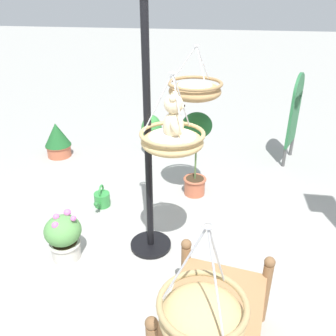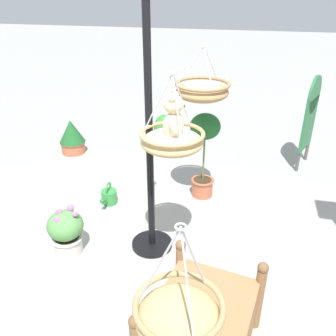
{
  "view_description": "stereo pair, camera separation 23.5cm",
  "coord_description": "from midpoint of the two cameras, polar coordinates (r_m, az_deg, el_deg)",
  "views": [
    {
      "loc": [
        2.9,
        0.45,
        2.58
      ],
      "look_at": [
        0.01,
        0.03,
        1.05
      ],
      "focal_mm": 38.35,
      "sensor_mm": 36.0,
      "label": 1
    },
    {
      "loc": [
        2.86,
        0.68,
        2.58
      ],
      "look_at": [
        0.01,
        0.03,
        1.05
      ],
      "focal_mm": 38.35,
      "sensor_mm": 36.0,
      "label": 2
    }
  ],
  "objects": [
    {
      "name": "watering_can",
      "position": [
        4.69,
        -11.89,
        -4.88
      ],
      "size": [
        0.35,
        0.2,
        0.3
      ],
      "color": "#338C3F",
      "rests_on": "ground"
    },
    {
      "name": "hanging_basket_with_teddy",
      "position": [
        3.15,
        -1.46,
        4.43
      ],
      "size": [
        0.58,
        0.58,
        0.69
      ],
      "color": "tan"
    },
    {
      "name": "potted_plant_fern_front",
      "position": [
        6.14,
        -18.22,
        4.27
      ],
      "size": [
        0.42,
        0.42,
        0.57
      ],
      "color": "#BC6042",
      "rests_on": "ground"
    },
    {
      "name": "display_sign_board",
      "position": [
        5.77,
        18.43,
        8.64
      ],
      "size": [
        0.53,
        0.24,
        1.41
      ],
      "color": "#286B3D",
      "rests_on": "ground"
    },
    {
      "name": "hanging_basket_right_low",
      "position": [
        2.1,
        2.01,
        -22.39
      ],
      "size": [
        0.5,
        0.5,
        0.73
      ],
      "color": "tan"
    },
    {
      "name": "wooden_planter_box",
      "position": [
        2.96,
        4.79,
        -23.59
      ],
      "size": [
        1.01,
        0.9,
        0.68
      ],
      "color": "#9E7047",
      "rests_on": "ground"
    },
    {
      "name": "hanging_basket_left_high",
      "position": [
        4.04,
        2.61,
        12.31
      ],
      "size": [
        0.61,
        0.61,
        0.59
      ],
      "color": "#A37F51"
    },
    {
      "name": "potted_plant_bushy_green",
      "position": [
        4.58,
        3.03,
        3.5
      ],
      "size": [
        0.38,
        0.38,
        1.15
      ],
      "color": "#BC6042",
      "rests_on": "ground"
    },
    {
      "name": "potted_plant_tall_leafy",
      "position": [
        5.87,
        -3.77,
        5.45
      ],
      "size": [
        0.34,
        0.34,
        0.69
      ],
      "color": "beige",
      "rests_on": "ground"
    },
    {
      "name": "ground_plane",
      "position": [
        3.9,
        -2.15,
        -13.72
      ],
      "size": [
        40.0,
        40.0,
        0.0
      ],
      "primitive_type": "plane",
      "color": "#9E9E99"
    },
    {
      "name": "potted_plant_flowering_red",
      "position": [
        3.89,
        -17.95,
        -10.31
      ],
      "size": [
        0.37,
        0.37,
        0.54
      ],
      "color": "beige",
      "rests_on": "ground"
    },
    {
      "name": "display_pole_central",
      "position": [
        3.57,
        -4.91,
        -2.58
      ],
      "size": [
        0.44,
        0.44,
        2.51
      ],
      "color": "black",
      "rests_on": "ground"
    },
    {
      "name": "teddy_bear",
      "position": [
        3.08,
        -1.1,
        7.53
      ],
      "size": [
        0.29,
        0.25,
        0.42
      ],
      "color": "beige"
    }
  ]
}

